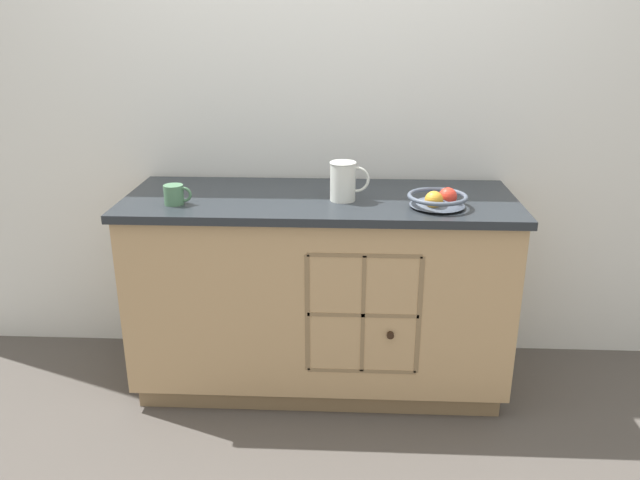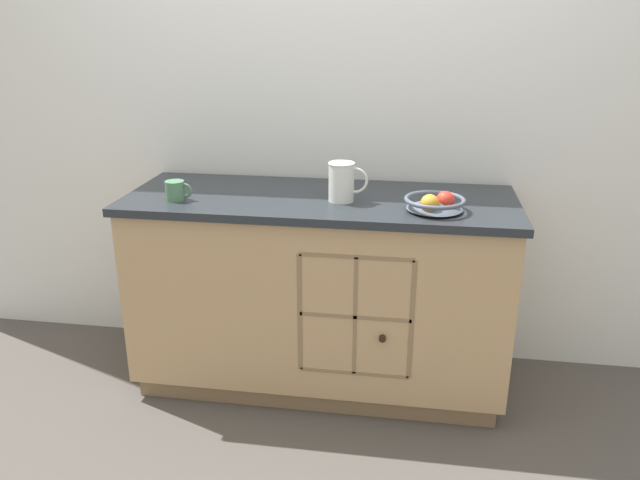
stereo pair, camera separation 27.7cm
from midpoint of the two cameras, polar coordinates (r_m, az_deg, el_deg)
The scene contains 6 objects.
ground_plane at distance 3.08m, azimuth 2.63°, elevation -12.57°, with size 14.00×14.00×0.00m, color #4C4742.
back_wall at distance 2.99m, azimuth 3.82°, elevation 12.56°, with size 4.40×0.06×2.55m, color silver.
kitchen_island at distance 2.86m, azimuth 2.81°, elevation -4.75°, with size 1.69×0.64×0.91m.
fruit_bowl at distance 2.56m, azimuth 13.58°, elevation 3.33°, with size 0.25×0.25×0.08m.
white_pitcher at distance 2.63m, azimuth 5.09°, elevation 5.36°, with size 0.17×0.11×0.17m.
ceramic_mug at distance 2.69m, azimuth -10.19°, elevation 4.44°, with size 0.12×0.08×0.08m.
Camera 2 is at (0.40, -2.58, 1.66)m, focal length 35.00 mm.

